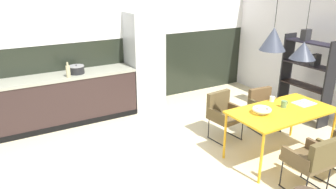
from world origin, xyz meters
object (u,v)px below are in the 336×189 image
object	(u,v)px
armchair_far_side	(223,111)
mug_glass_clear	(272,99)
armchair_by_stool	(264,104)
refrigerator_column	(145,61)
cooking_pot	(77,70)
pendant_lamp_over_table_near	(273,39)
open_book	(304,103)
dining_table	(282,113)
armchair_head_of_table	(313,158)
pendant_lamp_over_table_far	(303,50)
mug_white_ceramic	(284,104)
bottle_vinegar_dark	(68,71)
open_shelf_unit	(307,75)
fruit_bowl	(262,110)

from	to	relation	value
armchair_far_side	mug_glass_clear	xyz separation A→B (m)	(0.47, -0.58, 0.31)
armchair_by_stool	refrigerator_column	bearing A→B (deg)	-51.24
cooking_pot	pendant_lamp_over_table_near	bearing A→B (deg)	-55.49
open_book	armchair_far_side	bearing A→B (deg)	132.45
refrigerator_column	dining_table	bearing A→B (deg)	-73.73
dining_table	armchair_head_of_table	distance (m)	0.91
dining_table	pendant_lamp_over_table_near	distance (m)	1.14
open_book	pendant_lamp_over_table_far	world-z (taller)	pendant_lamp_over_table_far
armchair_head_of_table	mug_white_ceramic	bearing A→B (deg)	65.03
dining_table	bottle_vinegar_dark	world-z (taller)	bottle_vinegar_dark
open_book	mug_white_ceramic	distance (m)	0.39
open_book	cooking_pot	xyz separation A→B (m)	(-2.69, 2.79, 0.23)
open_shelf_unit	fruit_bowl	bearing A→B (deg)	-69.05
pendant_lamp_over_table_near	mug_white_ceramic	bearing A→B (deg)	3.06
mug_white_ceramic	pendant_lamp_over_table_far	bearing A→B (deg)	-7.90
cooking_pot	open_shelf_unit	size ratio (longest dim) A/B	0.17
open_book	dining_table	bearing A→B (deg)	-178.45
armchair_by_stool	mug_white_ceramic	xyz separation A→B (m)	(-0.42, -0.75, 0.34)
mug_glass_clear	armchair_by_stool	bearing A→B (deg)	52.25
mug_glass_clear	open_shelf_unit	xyz separation A→B (m)	(1.37, 0.44, 0.07)
open_shelf_unit	pendant_lamp_over_table_near	world-z (taller)	pendant_lamp_over_table_near
mug_white_ceramic	armchair_by_stool	bearing A→B (deg)	61.05
dining_table	armchair_far_side	distance (m)	0.99
open_book	bottle_vinegar_dark	distance (m)	3.90
armchair_far_side	fruit_bowl	bearing A→B (deg)	82.55
refrigerator_column	pendant_lamp_over_table_far	world-z (taller)	pendant_lamp_over_table_far
armchair_head_of_table	cooking_pot	bearing A→B (deg)	119.04
mug_glass_clear	open_shelf_unit	distance (m)	1.44
fruit_bowl	open_book	size ratio (longest dim) A/B	0.86
fruit_bowl	mug_glass_clear	size ratio (longest dim) A/B	2.39
fruit_bowl	mug_white_ceramic	world-z (taller)	mug_white_ceramic
armchair_far_side	open_shelf_unit	world-z (taller)	open_shelf_unit
pendant_lamp_over_table_far	mug_white_ceramic	bearing A→B (deg)	172.10
pendant_lamp_over_table_far	mug_glass_clear	bearing A→B (deg)	121.92
cooking_pot	dining_table	bearing A→B (deg)	-51.79
armchair_head_of_table	cooking_pot	xyz separation A→B (m)	(-1.86, 3.62, 0.48)
pendant_lamp_over_table_near	armchair_far_side	bearing A→B (deg)	91.87
refrigerator_column	mug_white_ceramic	xyz separation A→B (m)	(0.92, -2.77, -0.16)
pendant_lamp_over_table_far	dining_table	bearing A→B (deg)	-173.53
armchair_far_side	bottle_vinegar_dark	size ratio (longest dim) A/B	2.91
cooking_pot	pendant_lamp_over_table_near	size ratio (longest dim) A/B	0.25
mug_glass_clear	dining_table	bearing A→B (deg)	-111.75
armchair_head_of_table	open_shelf_unit	world-z (taller)	open_shelf_unit
mug_glass_clear	pendant_lamp_over_table_far	xyz separation A→B (m)	(0.18, -0.29, 0.79)
pendant_lamp_over_table_far	bottle_vinegar_dark	bearing A→B (deg)	136.12
fruit_bowl	mug_glass_clear	bearing A→B (deg)	28.60
mug_glass_clear	pendant_lamp_over_table_near	world-z (taller)	pendant_lamp_over_table_near
pendant_lamp_over_table_near	pendant_lamp_over_table_far	size ratio (longest dim) A/B	0.86
bottle_vinegar_dark	pendant_lamp_over_table_near	xyz separation A→B (m)	(2.08, -2.59, 0.77)
mug_glass_clear	pendant_lamp_over_table_far	size ratio (longest dim) A/B	0.08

